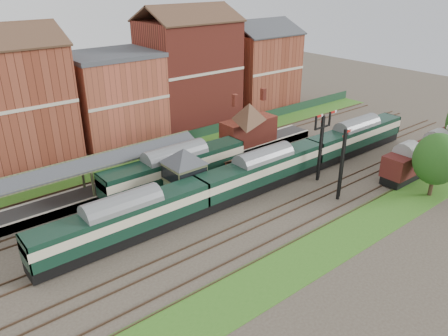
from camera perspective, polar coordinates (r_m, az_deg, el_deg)
ground at (r=46.89m, az=0.24°, el=-4.56°), size 160.00×160.00×0.00m
grass_back at (r=58.91m, az=-9.67°, el=1.37°), size 90.00×4.50×0.06m
grass_front at (r=39.74m, az=11.47°, el=-10.93°), size 90.00×5.00×0.06m
fence at (r=60.27m, az=-10.67°, el=2.57°), size 90.00×0.12×1.50m
platform at (r=51.53m, az=-11.00°, el=-1.62°), size 55.00×3.40×1.00m
signal_box at (r=46.20m, az=-5.20°, el=-0.69°), size 5.40×5.40×6.00m
brick_hut at (r=51.46m, az=2.26°, el=-0.34°), size 3.20×2.64×2.94m
station_building at (r=59.32m, az=3.27°, el=5.90°), size 8.10×8.10×5.90m
canopy at (r=47.70m, az=-17.69°, el=0.85°), size 26.00×3.89×4.08m
semaphore_bracket at (r=51.28m, az=12.54°, el=3.15°), size 3.60×0.25×8.18m
semaphore_siding at (r=47.48m, az=15.12°, el=0.51°), size 1.23×0.25×8.00m
yard_lamp at (r=57.11m, az=27.19°, el=2.46°), size 2.60×0.22×7.00m
town_backdrop at (r=64.30m, az=-14.33°, el=9.48°), size 69.00×10.00×16.00m
dmu_train at (r=49.10m, az=5.15°, el=-0.23°), size 51.72×2.72×3.97m
platform_railcar at (r=49.49m, az=-6.34°, el=0.03°), size 17.94×2.83×4.13m
goods_van_a at (r=54.98m, az=22.57°, el=0.45°), size 6.20×2.69×3.76m
goods_van_b at (r=60.75m, az=25.76°, el=2.06°), size 6.16×2.67×3.74m
tree_far at (r=51.78m, az=26.07°, el=1.04°), size 4.94×4.94×7.21m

